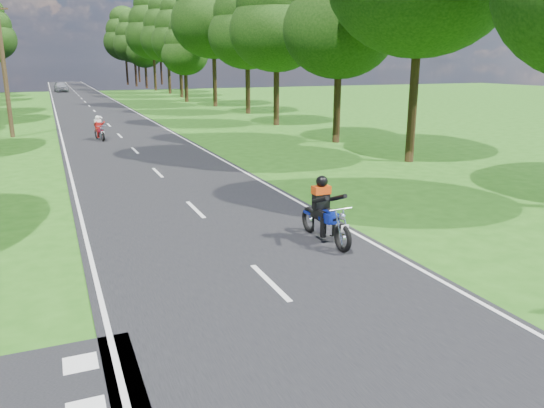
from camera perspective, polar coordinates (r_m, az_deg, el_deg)
name	(u,v)px	position (r m, az deg, el deg)	size (l,w,h in m)	color
ground	(314,326)	(9.40, 4.58, -13.00)	(160.00, 160.00, 0.00)	#225313
main_road	(89,106)	(57.64, -19.06, 9.94)	(7.00, 140.00, 0.02)	black
road_markings	(89,107)	(55.77, -19.06, 9.80)	(7.40, 140.00, 0.01)	silver
treeline	(89,27)	(67.72, -19.08, 17.60)	(40.00, 115.35, 14.78)	black
telegraph_pole	(4,67)	(35.41, -26.88, 12.99)	(1.20, 0.26, 8.00)	#382616
rider_near_blue	(326,210)	(13.24, 5.79, -0.61)	(0.66, 1.99, 1.66)	#0D1E93
rider_far_red	(99,128)	(32.26, -18.11, 7.80)	(0.56, 1.67, 1.39)	#A70C25
distant_car	(61,87)	(85.55, -21.77, 11.64)	(1.77, 4.39, 1.50)	#ABADB2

